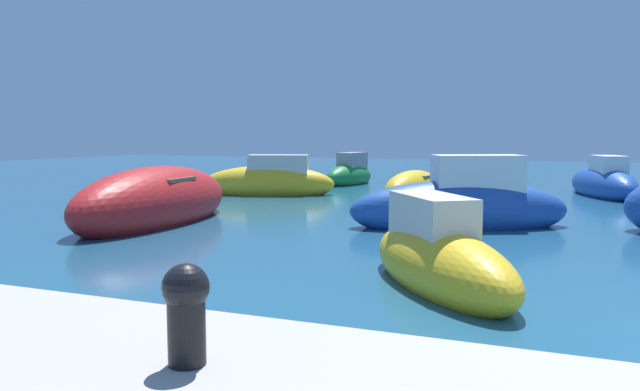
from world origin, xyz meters
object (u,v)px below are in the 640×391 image
(moored_boat_0, at_px, (156,203))
(moored_boat_5, at_px, (269,182))
(mooring_bollard, at_px, (186,308))
(moored_boat_6, at_px, (439,259))
(moored_boat_1, at_px, (461,206))
(moored_boat_10, at_px, (413,188))
(moored_boat_9, at_px, (350,175))
(moored_boat_3, at_px, (603,184))

(moored_boat_0, distance_m, moored_boat_5, 6.58)
(moored_boat_5, relative_size, mooring_bollard, 6.90)
(moored_boat_6, bearing_deg, moored_boat_5, -179.61)
(moored_boat_1, relative_size, moored_boat_10, 1.39)
(moored_boat_0, distance_m, moored_boat_10, 8.17)
(moored_boat_5, relative_size, moored_boat_9, 1.42)
(moored_boat_10, bearing_deg, moored_boat_1, 31.38)
(moored_boat_9, bearing_deg, moored_boat_1, 40.14)
(moored_boat_1, xyz_separation_m, moored_boat_10, (-2.25, 5.20, -0.13))
(moored_boat_0, bearing_deg, moored_boat_6, 60.06)
(moored_boat_5, xyz_separation_m, moored_boat_9, (1.07, 4.82, -0.03))
(moored_boat_6, distance_m, moored_boat_10, 10.77)
(moored_boat_1, xyz_separation_m, mooring_bollard, (-0.17, -9.80, 0.43))
(moored_boat_5, bearing_deg, moored_boat_0, 75.77)
(moored_boat_3, distance_m, moored_boat_6, 13.68)
(moored_boat_1, relative_size, moored_boat_9, 1.51)
(moored_boat_10, bearing_deg, moored_boat_3, 127.41)
(mooring_bollard, bearing_deg, moored_boat_0, 127.93)
(moored_boat_1, relative_size, moored_boat_3, 1.06)
(moored_boat_0, relative_size, moored_boat_5, 1.22)
(moored_boat_0, bearing_deg, mooring_bollard, 33.76)
(moored_boat_6, height_order, moored_boat_10, moored_boat_6)
(moored_boat_9, height_order, moored_boat_10, moored_boat_9)
(moored_boat_1, height_order, moored_boat_5, moored_boat_1)
(moored_boat_10, bearing_deg, moored_boat_5, -75.57)
(moored_boat_9, bearing_deg, mooring_bollard, 25.06)
(moored_boat_1, bearing_deg, moored_boat_0, -8.96)
(moored_boat_3, bearing_deg, moored_boat_5, 92.31)
(moored_boat_3, relative_size, moored_boat_5, 1.00)
(moored_boat_6, bearing_deg, mooring_bollard, -45.19)
(moored_boat_6, bearing_deg, moored_boat_9, 166.86)
(moored_boat_9, distance_m, mooring_bollard, 20.10)
(moored_boat_9, xyz_separation_m, moored_boat_10, (3.52, -4.30, -0.06))
(moored_boat_3, bearing_deg, mooring_bollard, 152.35)
(mooring_bollard, bearing_deg, moored_boat_5, 114.76)
(moored_boat_6, height_order, mooring_bollard, moored_boat_6)
(moored_boat_5, distance_m, moored_boat_6, 12.33)
(moored_boat_6, xyz_separation_m, moored_boat_9, (-6.32, 14.70, 0.02))
(moored_boat_1, xyz_separation_m, moored_boat_5, (-6.84, 4.68, -0.04))
(moored_boat_0, height_order, moored_boat_6, moored_boat_0)
(moored_boat_0, distance_m, moored_boat_3, 13.84)
(moored_boat_5, height_order, moored_boat_10, moored_boat_5)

